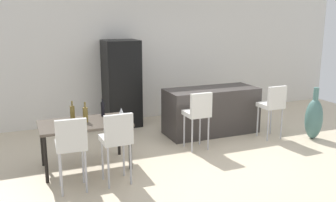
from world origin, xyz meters
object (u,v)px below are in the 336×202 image
wine_bottle_left (103,109)px  floor_vase (314,118)px  kitchen_island (211,111)px  bar_chair_left (198,112)px  wine_bottle_end (85,114)px  wine_glass_middle (121,111)px  refrigerator (121,83)px  dining_chair_near (71,143)px  dining_chair_far (117,137)px  wine_bottle_right (72,113)px  dining_table (85,127)px  bar_chair_middle (273,104)px

wine_bottle_left → floor_vase: wine_bottle_left is taller
kitchen_island → wine_bottle_left: 2.43m
bar_chair_left → floor_vase: bar_chair_left is taller
wine_bottle_end → wine_glass_middle: wine_bottle_end is taller
refrigerator → kitchen_island: bearing=-39.1°
kitchen_island → dining_chair_near: dining_chair_near is taller
dining_chair_far → wine_bottle_left: (0.04, 1.00, 0.16)m
wine_bottle_end → wine_bottle_left: bearing=35.5°
kitchen_island → wine_bottle_right: (-2.82, -0.64, 0.40)m
bar_chair_left → dining_chair_far: bearing=-154.4°
bar_chair_left → wine_bottle_right: 2.14m
dining_table → bar_chair_left: bearing=1.2°
wine_bottle_left → bar_chair_middle: bearing=-3.4°
wine_bottle_right → wine_glass_middle: bearing=-13.1°
bar_chair_middle → bar_chair_left: bearing=-180.0°
floor_vase → wine_glass_middle: bearing=176.0°
dining_chair_near → wine_glass_middle: size_ratio=6.03×
wine_glass_middle → floor_vase: size_ratio=0.17×
bar_chair_middle → dining_chair_near: bearing=-168.3°
wine_bottle_end → bar_chair_left: bearing=1.0°
kitchen_island → wine_bottle_right: bearing=-167.2°
bar_chair_middle → dining_chair_far: same height
dining_chair_far → refrigerator: refrigerator is taller
wine_bottle_left → dining_table: bearing=-145.4°
dining_chair_far → wine_bottle_end: bearing=110.5°
wine_bottle_end → wine_glass_middle: 0.57m
dining_table → floor_vase: size_ratio=1.35×
bar_chair_middle → wine_bottle_right: (-3.73, 0.12, 0.16)m
wine_glass_middle → refrigerator: 2.12m
dining_chair_far → wine_bottle_end: wine_bottle_end is taller
dining_chair_far → refrigerator: bearing=73.1°
bar_chair_middle → dining_chair_far: 3.37m
kitchen_island → dining_chair_near: bearing=-152.3°
kitchen_island → bar_chair_middle: 1.21m
dining_chair_near → wine_bottle_end: bearing=66.6°
dining_table → wine_bottle_right: 0.30m
wine_bottle_left → floor_vase: 4.04m
wine_glass_middle → bar_chair_left: bearing=1.9°
wine_bottle_left → refrigerator: refrigerator is taller
bar_chair_middle → refrigerator: refrigerator is taller
wine_glass_middle → refrigerator: bearing=74.3°
bar_chair_middle → dining_table: size_ratio=0.77×
wine_bottle_left → refrigerator: size_ratio=0.16×
refrigerator → floor_vase: size_ratio=1.82×
wine_glass_middle → wine_bottle_right: bearing=166.9°
wine_bottle_left → wine_bottle_right: wine_bottle_right is taller
wine_bottle_left → wine_glass_middle: bearing=-44.9°
wine_bottle_left → wine_bottle_end: (-0.32, -0.23, -0.00)m
kitchen_island → wine_bottle_left: (-2.33, -0.57, 0.40)m
bar_chair_middle → wine_bottle_left: bearing=176.6°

